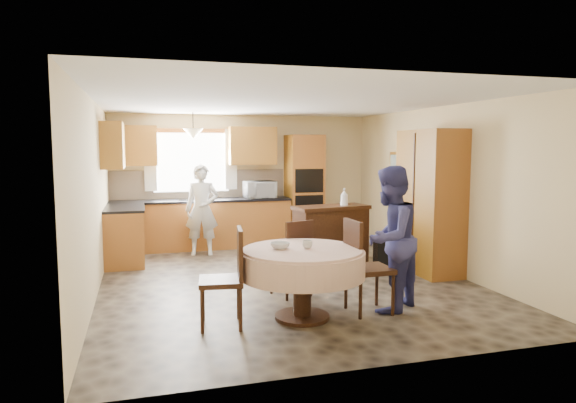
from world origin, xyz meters
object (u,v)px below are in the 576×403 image
Objects in this scene: sideboard at (331,236)px; cupboard at (430,202)px; dining_table at (302,264)px; chair_right at (362,262)px; chair_left at (229,272)px; person_dining at (390,239)px; person_sink at (202,210)px; oven_tower at (304,189)px; chair_back at (295,254)px.

cupboard reaches higher than sideboard.
chair_right is at bearing 0.08° from dining_table.
chair_right is (1.52, 0.01, 0.02)m from chair_left.
sideboard is 2.58m from chair_right.
cupboard reaches higher than chair_left.
person_dining reaches higher than sideboard.
dining_table is 1.08m from person_dining.
chair_right is 3.98m from person_sink.
sideboard is 1.19× the size of chair_left.
oven_tower is 2.17× the size of chair_back.
chair_back is at bearing 138.56° from chair_left.
sideboard is at bearing -133.65° from person_dining.
oven_tower reaches higher than dining_table.
person_sink reaches higher than chair_right.
chair_right is (-1.76, -1.49, -0.48)m from cupboard.
oven_tower is at bearing 25.59° from person_sink.
chair_right reaches higher than sideboard.
chair_left reaches higher than chair_back.
chair_back is (-2.31, -0.66, -0.53)m from cupboard.
chair_left is 3.75m from person_sink.
oven_tower is at bearing -10.19° from chair_right.
chair_right is (-0.69, -4.30, -0.47)m from oven_tower.
chair_right is at bearing -35.85° from person_dining.
sideboard is at bearing 139.15° from cupboard.
person_sink is (-0.66, 3.73, 0.19)m from dining_table.
person_dining reaches higher than person_sink.
oven_tower is 2.16m from person_sink.
oven_tower is at bearing 71.91° from dining_table.
oven_tower is at bearing 76.51° from sideboard.
person_sink is 0.95× the size of person_dining.
sideboard is (-0.12, -1.79, -0.62)m from oven_tower.
person_dining is (1.86, 0.03, 0.26)m from chair_left.
chair_back reaches higher than dining_table.
oven_tower reaches higher than chair_back.
sideboard reaches higher than dining_table.
oven_tower reaches higher than person_dining.
person_dining is (-0.35, -4.29, -0.22)m from oven_tower.
cupboard reaches higher than dining_table.
sideboard is 0.58× the size of cupboard.
cupboard is 3.86m from person_sink.
chair_left is 0.62× the size of person_dining.
cupboard is (1.19, -1.03, 0.63)m from sideboard.
oven_tower is 1.55× the size of dining_table.
person_sink is at bearing 19.15° from chair_right.
dining_table is (-2.48, -1.49, -0.46)m from cupboard.
person_dining is (-0.23, -2.50, 0.40)m from sideboard.
chair_right is at bearing -59.80° from person_sink.
chair_right is 0.42m from person_dining.
chair_left is 0.65× the size of person_sink.
sideboard is 2.32m from person_sink.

